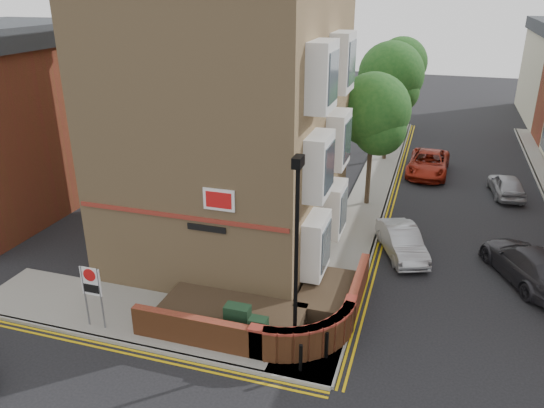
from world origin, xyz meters
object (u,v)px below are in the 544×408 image
Objects in this scene: utility_cabinet_large at (238,322)px; zone_sign at (91,286)px; lamppost at (296,259)px; silver_car_near at (402,242)px.

zone_sign reaches higher than utility_cabinet_large.
lamppost is 3.24m from utility_cabinet_large.
lamppost reaches higher than zone_sign.
utility_cabinet_large is 0.32× the size of silver_car_near.
zone_sign is (-6.60, -0.70, -1.70)m from lamppost.
utility_cabinet_large reaches higher than silver_car_near.
lamppost is 1.67× the size of silver_car_near.
silver_car_near is at bearing 42.43° from zone_sign.
zone_sign reaches higher than silver_car_near.
zone_sign is at bearing -159.11° from silver_car_near.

